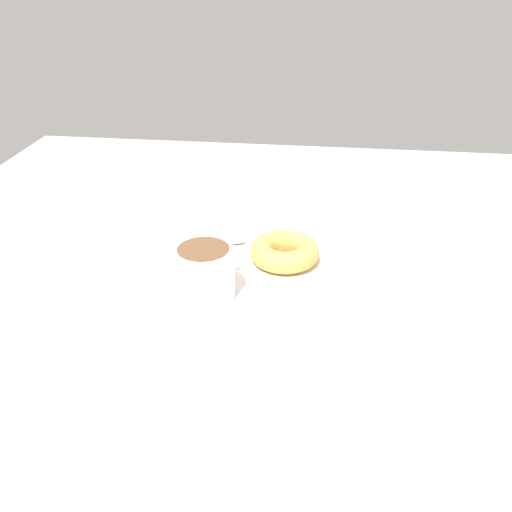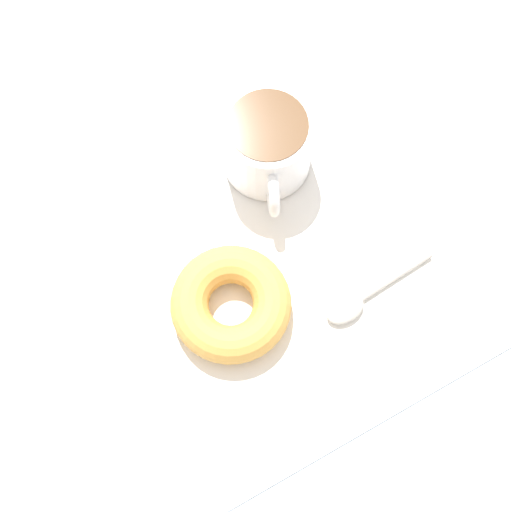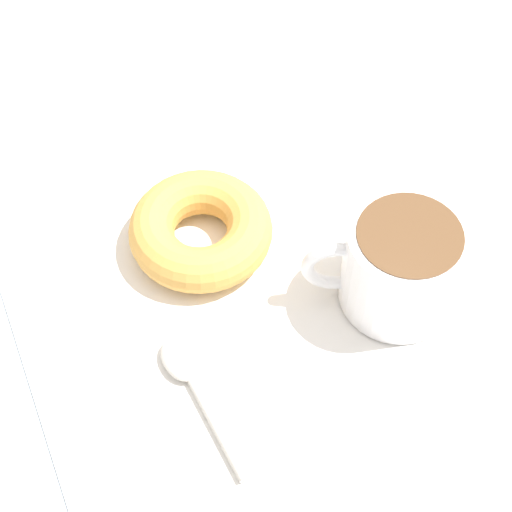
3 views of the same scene
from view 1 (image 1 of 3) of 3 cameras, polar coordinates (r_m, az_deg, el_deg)
ground_plane at (r=86.14cm, az=-1.06°, el=-1.78°), size 120.00×120.00×2.00cm
napkin at (r=85.16cm, az=-0.00°, el=-1.27°), size 35.35×35.35×0.30cm
coffee_cup at (r=77.28cm, az=-5.11°, el=-1.45°), size 10.58×8.21×7.18cm
donut at (r=86.16cm, az=2.87°, el=0.46°), size 10.52×10.52×3.35cm
spoon at (r=92.37cm, az=-3.01°, el=1.63°), size 2.55×11.29×0.90cm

